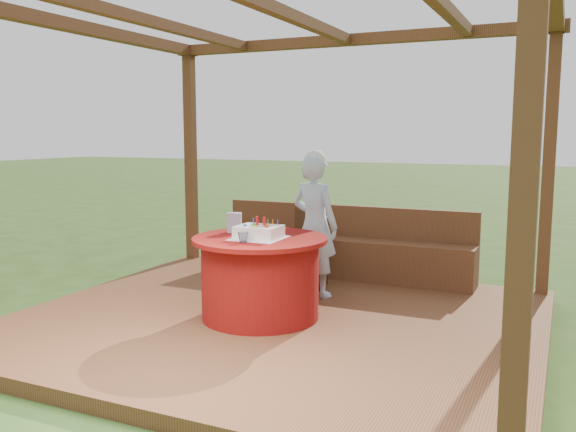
% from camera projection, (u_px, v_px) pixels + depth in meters
% --- Properties ---
extents(ground, '(60.00, 60.00, 0.00)m').
position_uv_depth(ground, '(276.00, 329.00, 5.48)').
color(ground, '#294918').
rests_on(ground, ground).
extents(deck, '(4.50, 4.00, 0.12)m').
position_uv_depth(deck, '(276.00, 323.00, 5.47)').
color(deck, brown).
rests_on(deck, ground).
extents(pergola, '(4.50, 4.00, 2.72)m').
position_uv_depth(pergola, '(276.00, 55.00, 5.15)').
color(pergola, brown).
rests_on(pergola, deck).
extents(bench, '(3.00, 0.42, 0.80)m').
position_uv_depth(bench, '(341.00, 253.00, 6.97)').
color(bench, brown).
rests_on(bench, deck).
extents(table, '(1.19, 1.19, 0.73)m').
position_uv_depth(table, '(260.00, 277.00, 5.39)').
color(table, maroon).
rests_on(table, deck).
extents(chair, '(0.45, 0.45, 0.85)m').
position_uv_depth(chair, '(310.00, 243.00, 6.53)').
color(chair, '#3C2413').
rests_on(chair, deck).
extents(elderly_woman, '(0.59, 0.46, 1.47)m').
position_uv_depth(elderly_woman, '(315.00, 223.00, 6.09)').
color(elderly_woman, '#96C1DF').
rests_on(elderly_woman, deck).
extents(birthday_cake, '(0.43, 0.43, 0.19)m').
position_uv_depth(birthday_cake, '(259.00, 232.00, 5.26)').
color(birthday_cake, white).
rests_on(birthday_cake, table).
extents(gift_bag, '(0.15, 0.13, 0.18)m').
position_uv_depth(gift_bag, '(234.00, 223.00, 5.58)').
color(gift_bag, '#D388BD').
rests_on(gift_bag, table).
extents(drinking_glass, '(0.10, 0.10, 0.09)m').
position_uv_depth(drinking_glass, '(243.00, 237.00, 5.07)').
color(drinking_glass, white).
rests_on(drinking_glass, table).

